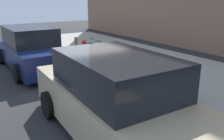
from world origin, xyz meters
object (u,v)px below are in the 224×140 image
object	(u,v)px
suitcase_silver_8	(99,55)
fire_hydrant	(84,48)
suitcase_red_4	(133,68)
suitcase_navy_9	(92,52)
suitcase_olive_3	(143,73)
suitcase_black_0	(181,87)
parked_car_navy_1	(31,50)
bollard_post	(76,46)
suitcase_silver_1	(168,83)
suitcase_navy_2	(156,75)
suitcase_teal_6	(113,62)
parked_car_beige_0	(116,100)
suitcase_maroon_5	(123,64)
suitcase_black_7	(106,58)

from	to	relation	value
suitcase_silver_8	fire_hydrant	world-z (taller)	suitcase_silver_8
suitcase_red_4	suitcase_navy_9	xyz separation A→B (m)	(2.70, 0.03, 0.06)
suitcase_olive_3	suitcase_silver_8	size ratio (longest dim) A/B	0.69
suitcase_black_0	suitcase_silver_8	xyz separation A→B (m)	(4.29, -0.06, 0.03)
parked_car_navy_1	bollard_post	bearing A→B (deg)	-75.79
suitcase_silver_1	suitcase_navy_2	xyz separation A→B (m)	(0.49, -0.03, 0.08)
suitcase_red_4	suitcase_teal_6	size ratio (longest dim) A/B	1.22
parked_car_beige_0	suitcase_navy_9	bearing A→B (deg)	-24.49
suitcase_teal_6	fire_hydrant	world-z (taller)	fire_hydrant
suitcase_maroon_5	parked_car_navy_1	size ratio (longest dim) A/B	0.15
suitcase_teal_6	suitcase_red_4	bearing A→B (deg)	-178.86
suitcase_navy_2	suitcase_navy_9	bearing A→B (deg)	0.02
suitcase_silver_1	parked_car_beige_0	xyz separation A→B (m)	(-0.84, 2.33, 0.35)
suitcase_navy_9	suitcase_red_4	bearing A→B (deg)	-179.28
suitcase_teal_6	suitcase_black_7	world-z (taller)	suitcase_teal_6
suitcase_silver_8	suitcase_navy_9	size ratio (longest dim) A/B	0.98
suitcase_black_0	suitcase_black_7	size ratio (longest dim) A/B	1.39
suitcase_silver_8	parked_car_navy_1	bearing A→B (deg)	62.58
suitcase_black_7	suitcase_teal_6	bearing A→B (deg)	178.94
suitcase_black_0	suitcase_navy_9	world-z (taller)	suitcase_navy_9
suitcase_navy_9	fire_hydrant	distance (m)	0.72
suitcase_silver_1	suitcase_black_0	bearing A→B (deg)	176.86
suitcase_silver_1	suitcase_silver_8	xyz separation A→B (m)	(3.81, -0.03, 0.06)
suitcase_navy_2	suitcase_silver_8	size ratio (longest dim) A/B	1.13
suitcase_navy_2	bollard_post	world-z (taller)	suitcase_navy_2
suitcase_black_7	fire_hydrant	distance (m)	1.76
suitcase_red_4	suitcase_teal_6	world-z (taller)	suitcase_red_4
suitcase_teal_6	suitcase_silver_8	size ratio (longest dim) A/B	0.81
suitcase_silver_1	bollard_post	xyz separation A→B (m)	(5.58, 0.13, 0.13)
suitcase_black_0	parked_car_beige_0	size ratio (longest dim) A/B	0.20
suitcase_silver_8	suitcase_silver_1	bearing A→B (deg)	179.57
bollard_post	parked_car_beige_0	size ratio (longest dim) A/B	0.18
suitcase_red_4	parked_car_beige_0	bearing A→B (deg)	135.97
bollard_post	parked_car_beige_0	xyz separation A→B (m)	(-6.42, 2.19, 0.22)
suitcase_navy_2	bollard_post	size ratio (longest dim) A/B	1.24
suitcase_olive_3	suitcase_red_4	world-z (taller)	suitcase_red_4
suitcase_silver_1	suitcase_teal_6	bearing A→B (deg)	-0.86
suitcase_silver_1	bollard_post	bearing A→B (deg)	1.35
suitcase_black_0	suitcase_navy_2	size ratio (longest dim) A/B	0.90
suitcase_maroon_5	parked_car_navy_1	distance (m)	3.71
suitcase_silver_1	suitcase_silver_8	world-z (taller)	suitcase_silver_8
bollard_post	fire_hydrant	bearing A→B (deg)	-164.26
suitcase_teal_6	parked_car_navy_1	size ratio (longest dim) A/B	0.16
parked_car_navy_1	suitcase_black_0	bearing A→B (deg)	-157.38
suitcase_teal_6	parked_car_navy_1	world-z (taller)	parked_car_navy_1
suitcase_olive_3	suitcase_teal_6	world-z (taller)	suitcase_teal_6
suitcase_red_4	bollard_post	world-z (taller)	suitcase_red_4
suitcase_olive_3	suitcase_red_4	bearing A→B (deg)	-3.71
suitcase_maroon_5	parked_car_beige_0	world-z (taller)	parked_car_beige_0
suitcase_silver_1	suitcase_teal_6	world-z (taller)	suitcase_silver_1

